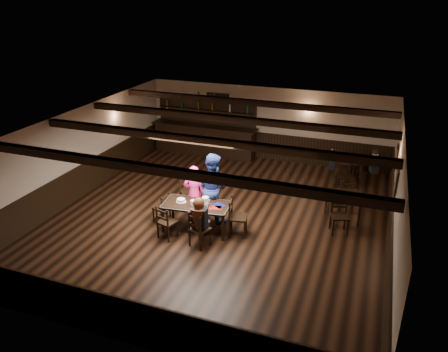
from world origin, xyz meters
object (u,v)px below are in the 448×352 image
(dining_table, at_px, (196,206))
(man_blue, at_px, (212,187))
(woman_pink, at_px, (194,193))
(chair_near_left, at_px, (165,220))
(bar_counter, at_px, (205,135))
(cake, at_px, (181,200))
(chair_near_right, at_px, (197,228))

(dining_table, bearing_deg, man_blue, 75.43)
(woman_pink, distance_m, man_blue, 0.53)
(chair_near_left, distance_m, woman_pink, 1.26)
(man_blue, distance_m, bar_counter, 5.30)
(man_blue, bearing_deg, woman_pink, 42.43)
(dining_table, distance_m, cake, 0.44)
(cake, bearing_deg, woman_pink, 72.42)
(dining_table, bearing_deg, chair_near_left, -127.90)
(woman_pink, bearing_deg, man_blue, -169.33)
(chair_near_left, bearing_deg, chair_near_right, -4.82)
(cake, bearing_deg, man_blue, 49.51)
(dining_table, height_order, woman_pink, woman_pink)
(chair_near_left, xyz_separation_m, cake, (0.13, 0.70, 0.26))
(chair_near_left, height_order, cake, chair_near_left)
(chair_near_left, height_order, chair_near_right, chair_near_right)
(dining_table, relative_size, chair_near_right, 1.94)
(chair_near_left, distance_m, cake, 0.76)
(chair_near_right, distance_m, woman_pink, 1.45)
(dining_table, bearing_deg, chair_near_right, -65.00)
(chair_near_left, xyz_separation_m, chair_near_right, (0.93, -0.08, 0.02))
(chair_near_right, relative_size, cake, 3.56)
(dining_table, bearing_deg, woman_pink, 119.23)
(chair_near_left, relative_size, chair_near_right, 0.96)
(chair_near_right, bearing_deg, man_blue, 97.28)
(dining_table, height_order, chair_near_right, chair_near_right)
(chair_near_left, relative_size, man_blue, 0.47)
(woman_pink, xyz_separation_m, cake, (-0.16, -0.50, -0.01))
(dining_table, distance_m, chair_near_right, 0.89)
(bar_counter, bearing_deg, dining_table, -69.86)
(chair_near_right, height_order, cake, chair_near_right)
(chair_near_right, height_order, woman_pink, woman_pink)
(man_blue, bearing_deg, chair_near_left, 79.46)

